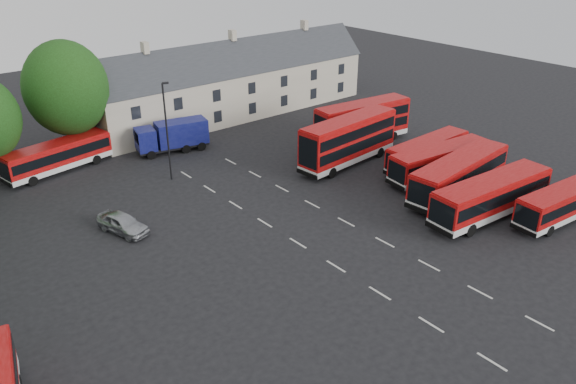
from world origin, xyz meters
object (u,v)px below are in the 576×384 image
at_px(bus_dd_south, 348,138).
at_px(lamppost, 167,129).
at_px(silver_car, 123,223).
at_px(bus_row_a, 565,201).
at_px(box_truck, 173,135).

distance_m(bus_dd_south, lamppost, 16.96).
height_order(silver_car, lamppost, lamppost).
xyz_separation_m(bus_row_a, box_truck, (-16.26, 32.47, 0.09)).
distance_m(bus_row_a, lamppost, 33.30).
height_order(bus_row_a, silver_car, bus_row_a).
relative_size(bus_dd_south, box_truck, 1.53).
distance_m(bus_dd_south, silver_car, 22.67).
distance_m(bus_row_a, box_truck, 36.32).
bearing_deg(bus_dd_south, bus_row_a, -80.01).
bearing_deg(lamppost, bus_row_a, -53.15).
height_order(bus_row_a, bus_dd_south, bus_dd_south).
bearing_deg(bus_row_a, bus_dd_south, 110.40).
relative_size(bus_row_a, bus_dd_south, 0.88).
relative_size(bus_dd_south, lamppost, 1.27).
relative_size(silver_car, lamppost, 0.50).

